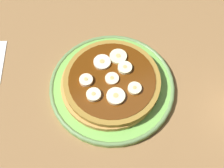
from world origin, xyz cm
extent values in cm
cube|color=olive|center=(0.00, 0.00, -1.50)|extent=(140.00, 140.00, 3.00)
cylinder|color=#72B74C|center=(0.00, 0.00, 0.63)|extent=(25.43, 25.43, 1.26)
torus|color=#658B50|center=(0.00, 0.00, 1.07)|extent=(25.54, 25.54, 0.88)
cylinder|color=#BD8C46|center=(0.31, -0.53, 1.88)|extent=(19.53, 19.53, 1.24)
cylinder|color=olive|center=(-0.38, 0.23, 3.12)|extent=(19.27, 19.27, 1.24)
cylinder|color=#592B0A|center=(0.00, 0.00, 3.82)|extent=(17.23, 17.23, 0.16)
cylinder|color=#F6E1B9|center=(0.22, -0.21, 4.04)|extent=(2.72, 2.72, 0.60)
cylinder|color=tan|center=(0.22, -0.21, 4.38)|extent=(0.76, 0.76, 0.08)
cylinder|color=#F0E5C2|center=(-4.22, -0.64, 4.08)|extent=(3.48, 3.48, 0.67)
cylinder|color=tan|center=(-4.22, -0.64, 4.45)|extent=(0.97, 0.97, 0.08)
cylinder|color=#EFF4BC|center=(-1.40, 3.20, 4.18)|extent=(2.85, 2.85, 0.88)
cylinder|color=tan|center=(-1.40, 3.20, 4.66)|extent=(0.80, 0.80, 0.08)
cylinder|color=#FAEDBC|center=(3.94, -0.61, 4.15)|extent=(3.57, 3.57, 0.82)
cylinder|color=tan|center=(3.94, -0.61, 4.60)|extent=(1.00, 1.00, 0.08)
cylinder|color=#FAF3B8|center=(3.54, 3.36, 4.15)|extent=(2.64, 2.64, 0.82)
cylinder|color=tan|center=(3.54, 3.36, 4.60)|extent=(0.74, 0.74, 0.08)
cylinder|color=#F8E1B8|center=(-1.22, -4.90, 4.19)|extent=(2.66, 2.66, 0.90)
cylinder|color=tan|center=(-1.22, -4.90, 4.68)|extent=(0.74, 0.74, 0.08)
cylinder|color=#F6EEBE|center=(2.31, -4.48, 4.21)|extent=(2.79, 2.79, 0.95)
cylinder|color=tan|center=(2.31, -4.48, 4.73)|extent=(0.78, 0.78, 0.08)
cylinder|color=#F1F4B3|center=(-4.43, 2.87, 4.08)|extent=(3.51, 3.51, 0.68)
cylinder|color=tan|center=(-4.43, 2.87, 4.45)|extent=(0.98, 0.98, 0.08)
camera|label=1|loc=(28.68, -9.93, 57.09)|focal=50.19mm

